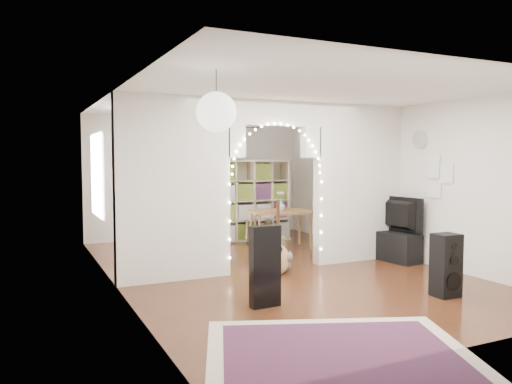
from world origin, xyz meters
name	(u,v)px	position (x,y,z in m)	size (l,w,h in m)	color
floor	(274,269)	(0.00, 0.00, 0.00)	(7.50, 7.50, 0.00)	black
ceiling	(274,100)	(0.00, 0.00, 2.70)	(5.00, 7.50, 0.02)	white
wall_back	(198,177)	(0.00, 3.75, 1.35)	(5.00, 0.02, 2.70)	silver
wall_front	(462,207)	(0.00, -3.75, 1.35)	(5.00, 0.02, 2.70)	silver
wall_left	(114,190)	(-2.50, 0.00, 1.35)	(0.02, 7.50, 2.70)	silver
wall_right	(396,182)	(2.50, 0.00, 1.35)	(0.02, 7.50, 2.70)	silver
divider_wall	(274,181)	(0.00, 0.00, 1.42)	(5.00, 0.20, 2.70)	silver
fairy_lights	(278,173)	(0.00, -0.13, 1.55)	(1.64, 0.04, 1.60)	#FFEABF
window	(97,175)	(-2.47, 1.80, 1.50)	(0.04, 1.20, 1.40)	white
wall_clock	(420,140)	(2.48, -0.60, 2.10)	(0.31, 0.31, 0.03)	white
picture_frames	(437,176)	(2.48, -1.00, 1.50)	(0.02, 0.50, 0.70)	white
paper_lantern	(216,112)	(-1.90, -2.40, 2.25)	(0.40, 0.40, 0.40)	white
ceiling_fan	(226,127)	(0.00, 2.00, 2.40)	(1.10, 1.10, 0.30)	#B68F3C
area_rug	(338,351)	(-1.05, -3.31, 0.01)	(2.43, 1.82, 0.02)	maroon
guitar_case	(265,266)	(-1.04, -1.76, 0.49)	(0.38, 0.13, 0.99)	black
acoustic_guitar	(278,248)	(-0.15, -0.42, 0.43)	(0.42, 0.27, 0.98)	#AD7C45
tabby_cat	(283,263)	(0.03, -0.27, 0.15)	(0.26, 0.56, 0.37)	brown
floor_speaker	(446,265)	(1.28, -2.37, 0.41)	(0.33, 0.30, 0.82)	black
media_console	(393,246)	(2.20, -0.29, 0.25)	(0.40, 1.00, 0.50)	black
tv	(393,214)	(2.20, -0.29, 0.81)	(1.07, 0.14, 0.62)	black
bookcase	(251,200)	(0.87, 2.73, 0.87)	(1.71, 0.43, 1.75)	beige
dining_table	(281,214)	(0.98, 1.58, 0.68)	(1.32, 1.00, 0.76)	brown
flower_vase	(281,206)	(0.98, 1.58, 0.85)	(0.18, 0.18, 0.19)	white
dining_chair_left	(267,249)	(0.05, 0.35, 0.26)	(0.55, 0.57, 0.51)	#494124
dining_chair_right	(255,229)	(0.91, 2.60, 0.25)	(0.53, 0.54, 0.49)	#494124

